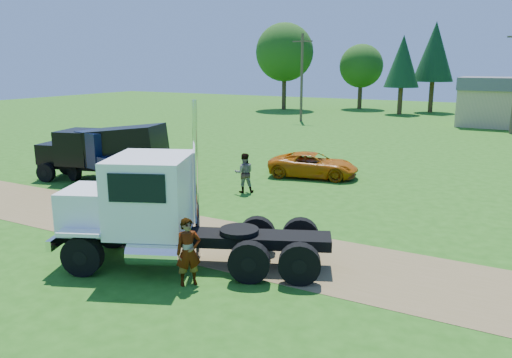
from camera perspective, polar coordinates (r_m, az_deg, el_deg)
The scene contains 10 objects.
ground at distance 16.76m, azimuth 0.47°, elevation -8.07°, with size 140.00×140.00×0.00m, color #235813.
dirt_track at distance 16.75m, azimuth 0.47°, elevation -8.05°, with size 120.00×4.20×0.01m, color brown.
white_semi_tractor at distance 15.48m, azimuth -11.44°, elevation -3.49°, with size 8.32×5.52×4.99m.
black_dump_truck at distance 27.04m, azimuth -16.89°, elevation 3.25°, with size 7.18×3.78×3.05m.
navy_truck at distance 26.59m, azimuth -16.32°, elevation 2.44°, with size 6.28×3.21×2.67m.
orange_pickup at distance 27.18m, azimuth 6.56°, elevation 1.61°, with size 2.20×4.78×1.33m, color #BF5F08.
spectator_a at distance 14.05m, azimuth -7.74°, elevation -8.26°, with size 0.70×0.46×1.93m, color #999999.
spectator_b at distance 23.73m, azimuth -1.37°, elevation 0.70°, with size 0.92×0.72×1.90m, color #999999.
tan_shed at distance 53.98m, azimuth 25.43°, elevation 8.04°, with size 6.20×5.40×4.70m.
tree_row at distance 62.96m, azimuth 23.44°, elevation 12.64°, with size 55.91×12.58×11.12m.
Camera 1 is at (7.42, -13.74, 6.07)m, focal length 35.00 mm.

